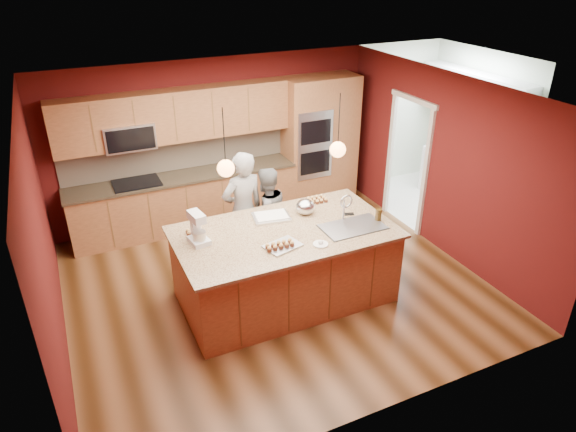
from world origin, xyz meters
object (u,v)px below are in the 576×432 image
person_left (243,210)px  stand_mixer (198,230)px  island (286,264)px  mixing_bowl (305,207)px  person_right (266,215)px

person_left → stand_mixer: (-0.89, -0.85, 0.31)m
island → person_left: (-0.20, 1.03, 0.36)m
person_left → mixing_bowl: size_ratio=6.94×
island → person_left: person_left is taller
island → person_right: bearing=81.3°
person_right → mixing_bowl: person_right is taller
person_left → mixing_bowl: bearing=123.6°
stand_mixer → mixing_bowl: bearing=-3.5°
person_left → stand_mixer: 1.27m
person_left → person_right: 0.39m
island → stand_mixer: bearing=170.5°
person_left → person_right: bearing=171.8°
island → stand_mixer: (-1.08, 0.18, 0.67)m
person_left → island: bearing=92.6°
island → mixing_bowl: 0.81m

